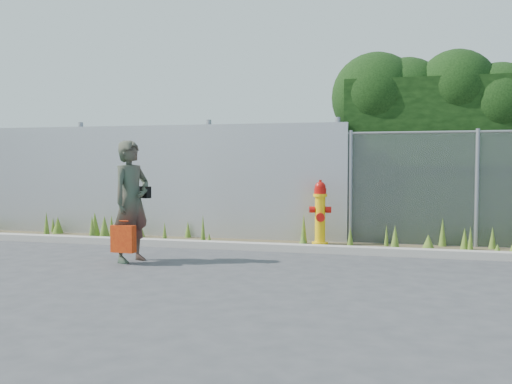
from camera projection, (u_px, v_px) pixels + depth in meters
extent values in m
plane|color=#3C3C3F|center=(251.00, 271.00, 7.73)|extent=(80.00, 80.00, 0.00)
cube|color=#A59E95|center=(280.00, 247.00, 9.47)|extent=(16.00, 0.22, 0.12)
cube|color=brown|center=(287.00, 246.00, 10.05)|extent=(16.00, 1.20, 0.01)
cone|color=#44681F|center=(142.00, 233.00, 11.12)|extent=(0.13, 0.13, 0.21)
cone|color=#44681F|center=(303.00, 243.00, 9.58)|extent=(0.23, 0.23, 0.23)
cone|color=#44681F|center=(465.00, 240.00, 9.49)|extent=(0.14, 0.14, 0.37)
cone|color=#44681F|center=(24.00, 224.00, 12.15)|extent=(0.12, 0.12, 0.34)
cone|color=#44681F|center=(395.00, 238.00, 9.47)|extent=(0.16, 0.16, 0.42)
cone|color=#44681F|center=(492.00, 239.00, 9.57)|extent=(0.13, 0.13, 0.38)
cone|color=#44681F|center=(105.00, 228.00, 10.80)|extent=(0.22, 0.22, 0.45)
cone|color=#44681F|center=(112.00, 226.00, 11.33)|extent=(0.12, 0.12, 0.41)
cone|color=#44681F|center=(203.00, 230.00, 10.15)|extent=(0.10, 0.10, 0.54)
cone|color=#44681F|center=(428.00, 243.00, 9.46)|extent=(0.23, 0.23, 0.27)
cone|color=#44681F|center=(165.00, 233.00, 10.30)|extent=(0.11, 0.11, 0.39)
cone|color=#44681F|center=(46.00, 225.00, 11.00)|extent=(0.13, 0.13, 0.52)
cone|color=#44681F|center=(92.00, 229.00, 10.60)|extent=(0.15, 0.15, 0.48)
cone|color=#44681F|center=(98.00, 229.00, 11.71)|extent=(0.19, 0.19, 0.21)
cone|color=#44681F|center=(470.00, 239.00, 9.34)|extent=(0.10, 0.10, 0.42)
cone|color=#44681F|center=(350.00, 237.00, 9.90)|extent=(0.12, 0.12, 0.36)
cone|color=#44681F|center=(443.00, 233.00, 9.87)|extent=(0.14, 0.14, 0.50)
cone|color=#44681F|center=(95.00, 226.00, 10.96)|extent=(0.23, 0.23, 0.51)
cone|color=#44681F|center=(53.00, 226.00, 11.87)|extent=(0.10, 0.10, 0.31)
cone|color=#44681F|center=(209.00, 240.00, 10.06)|extent=(0.11, 0.11, 0.22)
cone|color=#44681F|center=(386.00, 236.00, 9.89)|extent=(0.08, 0.08, 0.39)
cone|color=#44681F|center=(188.00, 230.00, 11.02)|extent=(0.13, 0.13, 0.32)
cone|color=#44681F|center=(304.00, 229.00, 10.23)|extent=(0.13, 0.13, 0.55)
cone|color=#44681F|center=(497.00, 251.00, 8.90)|extent=(0.16, 0.16, 0.19)
cone|color=#44681F|center=(58.00, 226.00, 11.66)|extent=(0.23, 0.23, 0.35)
cube|color=#ACADB3|center=(134.00, 181.00, 11.40)|extent=(8.50, 0.08, 2.20)
cylinder|color=gray|center=(82.00, 178.00, 11.83)|extent=(0.10, 0.10, 2.30)
cylinder|color=gray|center=(209.00, 179.00, 11.12)|extent=(0.10, 0.10, 2.30)
cylinder|color=gray|center=(337.00, 180.00, 10.49)|extent=(0.10, 0.10, 2.30)
cylinder|color=gray|center=(350.00, 187.00, 10.31)|extent=(0.07, 0.07, 2.05)
cylinder|color=gray|center=(477.00, 189.00, 9.77)|extent=(0.07, 0.07, 2.05)
sphere|color=black|center=(376.00, 97.00, 11.04)|extent=(1.73, 1.73, 1.73)
sphere|color=black|center=(407.00, 97.00, 10.94)|extent=(1.52, 1.52, 1.52)
sphere|color=black|center=(456.00, 90.00, 10.57)|extent=(1.48, 1.48, 1.48)
sphere|color=black|center=(499.00, 105.00, 10.40)|extent=(1.53, 1.53, 1.53)
cylinder|color=yellow|center=(320.00, 244.00, 10.13)|extent=(0.29, 0.29, 0.06)
cylinder|color=yellow|center=(320.00, 221.00, 10.11)|extent=(0.18, 0.18, 0.87)
cylinder|color=yellow|center=(320.00, 195.00, 10.08)|extent=(0.25, 0.25, 0.05)
cylinder|color=#B20F0A|center=(320.00, 191.00, 10.08)|extent=(0.22, 0.22, 0.10)
sphere|color=#B20F0A|center=(320.00, 187.00, 10.07)|extent=(0.19, 0.19, 0.19)
cylinder|color=#B20F0A|center=(320.00, 181.00, 10.07)|extent=(0.05, 0.05, 0.05)
cylinder|color=#B20F0A|center=(312.00, 209.00, 10.13)|extent=(0.10, 0.11, 0.11)
cylinder|color=#B20F0A|center=(328.00, 210.00, 10.06)|extent=(0.10, 0.11, 0.11)
cylinder|color=#B20F0A|center=(319.00, 217.00, 9.96)|extent=(0.15, 0.12, 0.15)
imported|color=#106647|center=(131.00, 201.00, 8.43)|extent=(0.62, 0.76, 1.80)
cube|color=#A51F09|center=(123.00, 239.00, 8.20)|extent=(0.35, 0.13, 0.39)
cylinder|color=#A51F09|center=(123.00, 221.00, 8.19)|extent=(0.17, 0.01, 0.01)
cube|color=black|center=(144.00, 192.00, 8.58)|extent=(0.23, 0.10, 0.18)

